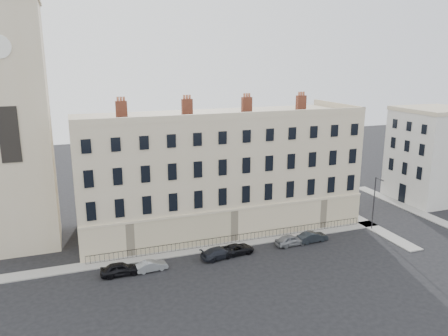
{
  "coord_description": "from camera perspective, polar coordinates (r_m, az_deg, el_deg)",
  "views": [
    {
      "loc": [
        -24.11,
        -40.54,
        21.74
      ],
      "look_at": [
        -5.86,
        10.0,
        8.33
      ],
      "focal_mm": 35.0,
      "sensor_mm": 36.0,
      "label": 1
    }
  ],
  "objects": [
    {
      "name": "railings",
      "position": [
        53.73,
        1.55,
        -9.22
      ],
      "size": [
        35.0,
        0.04,
        0.96
      ],
      "color": "black",
      "rests_on": "ground"
    },
    {
      "name": "adjacent_building",
      "position": [
        75.46,
        25.48,
        1.37
      ],
      "size": [
        10.0,
        10.0,
        14.0
      ],
      "primitive_type": "cube",
      "color": "beige",
      "rests_on": "ground"
    },
    {
      "name": "car_e",
      "position": [
        53.67,
        8.7,
        -9.29
      ],
      "size": [
        3.95,
        1.79,
        1.31
      ],
      "primitive_type": "imported",
      "rotation": [
        0.0,
        0.0,
        1.63
      ],
      "color": "gray",
      "rests_on": "ground"
    },
    {
      "name": "car_d",
      "position": [
        50.93,
        1.65,
        -10.54
      ],
      "size": [
        4.32,
        2.28,
        1.16
      ],
      "primitive_type": "imported",
      "rotation": [
        0.0,
        0.0,
        1.66
      ],
      "color": "black",
      "rests_on": "ground"
    },
    {
      "name": "pavement_terrace",
      "position": [
        52.37,
        -2.44,
        -10.45
      ],
      "size": [
        48.0,
        2.0,
        0.12
      ],
      "primitive_type": "cube",
      "color": "gray",
      "rests_on": "ground"
    },
    {
      "name": "car_b",
      "position": [
        47.83,
        -9.43,
        -12.49
      ],
      "size": [
        3.42,
        1.44,
        1.1
      ],
      "primitive_type": "imported",
      "rotation": [
        0.0,
        0.0,
        1.66
      ],
      "color": "gray",
      "rests_on": "ground"
    },
    {
      "name": "pavement_east_return",
      "position": [
        64.83,
        16.6,
        -6.13
      ],
      "size": [
        2.0,
        24.0,
        0.12
      ],
      "primitive_type": "cube",
      "color": "gray",
      "rests_on": "ground"
    },
    {
      "name": "ground",
      "position": [
        51.93,
        10.06,
        -10.96
      ],
      "size": [
        160.0,
        160.0,
        0.0
      ],
      "primitive_type": "plane",
      "color": "black",
      "rests_on": "ground"
    },
    {
      "name": "terrace",
      "position": [
        57.35,
        -0.77,
        -0.37
      ],
      "size": [
        36.22,
        12.22,
        17.0
      ],
      "color": "#C5B593",
      "rests_on": "ground"
    },
    {
      "name": "pavement_adjacent",
      "position": [
        72.41,
        22.09,
        -4.47
      ],
      "size": [
        2.0,
        20.0,
        0.12
      ],
      "primitive_type": "cube",
      "color": "gray",
      "rests_on": "ground"
    },
    {
      "name": "car_f",
      "position": [
        55.12,
        11.48,
        -8.8
      ],
      "size": [
        3.9,
        1.58,
        1.26
      ],
      "primitive_type": "imported",
      "rotation": [
        0.0,
        0.0,
        1.64
      ],
      "color": "black",
      "rests_on": "ground"
    },
    {
      "name": "streetlamp",
      "position": [
        59.87,
        19.05,
        -4.07
      ],
      "size": [
        0.18,
        1.54,
        7.12
      ],
      "rotation": [
        0.0,
        0.0,
        0.02
      ],
      "color": "#29282C",
      "rests_on": "ground"
    },
    {
      "name": "church_tower",
      "position": [
        54.93,
        -26.35,
        9.37
      ],
      "size": [
        8.0,
        8.13,
        44.0
      ],
      "color": "#C5B593",
      "rests_on": "ground"
    },
    {
      "name": "car_c",
      "position": [
        49.91,
        -0.56,
        -10.99
      ],
      "size": [
        4.65,
        2.51,
        1.28
      ],
      "primitive_type": "imported",
      "rotation": [
        0.0,
        0.0,
        1.74
      ],
      "color": "black",
      "rests_on": "ground"
    },
    {
      "name": "car_a",
      "position": [
        47.51,
        -13.39,
        -12.7
      ],
      "size": [
        4.06,
        1.66,
        1.38
      ],
      "primitive_type": "imported",
      "rotation": [
        0.0,
        0.0,
        1.56
      ],
      "color": "black",
      "rests_on": "ground"
    }
  ]
}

